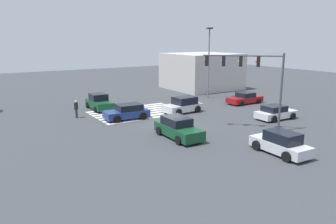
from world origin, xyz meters
TOP-DOWN VIEW (x-y plane):
  - ground_plane at (0.00, 0.00)m, footprint 112.90×112.90m
  - crosswalk_markings at (0.00, -5.88)m, footprint 9.45×6.30m
  - traffic_signal_mast at (-5.01, 5.01)m, footprint 4.73×4.73m
  - car_0 at (2.23, -3.85)m, footprint 4.34×2.36m
  - car_1 at (2.90, -9.58)m, footprint 2.19×4.40m
  - car_2 at (-12.99, -3.35)m, footprint 4.46×2.09m
  - car_3 at (-9.87, 3.82)m, footprint 4.18×2.21m
  - car_4 at (-2.34, 10.58)m, footprint 2.05×4.27m
  - car_5 at (-4.00, -3.36)m, footprint 4.23×2.42m
  - car_6 at (1.46, 3.80)m, footprint 2.19×4.75m
  - corner_building at (-16.00, -15.75)m, footprint 9.62×9.62m
  - pedestrian at (6.25, -6.95)m, footprint 0.41×0.40m
  - street_light_pole_b at (-11.62, -8.67)m, footprint 0.80×0.36m

SIDE VIEW (x-z plane):
  - ground_plane at x=0.00m, z-range 0.00..0.00m
  - crosswalk_markings at x=0.00m, z-range 0.00..0.01m
  - car_2 at x=-12.99m, z-range -0.06..1.28m
  - car_3 at x=-9.87m, z-range -0.04..1.32m
  - car_0 at x=2.23m, z-range -0.02..1.43m
  - car_4 at x=-2.34m, z-range -0.05..1.52m
  - car_1 at x=2.90m, z-range -0.10..1.60m
  - car_6 at x=1.46m, z-range -0.06..1.58m
  - car_5 at x=-4.00m, z-range -0.05..1.60m
  - pedestrian at x=6.25m, z-range 0.11..1.86m
  - corner_building at x=-16.00m, z-range 0.00..5.36m
  - traffic_signal_mast at x=-5.01m, z-range 1.69..8.19m
  - street_light_pole_b at x=-11.62m, z-range 0.82..9.77m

